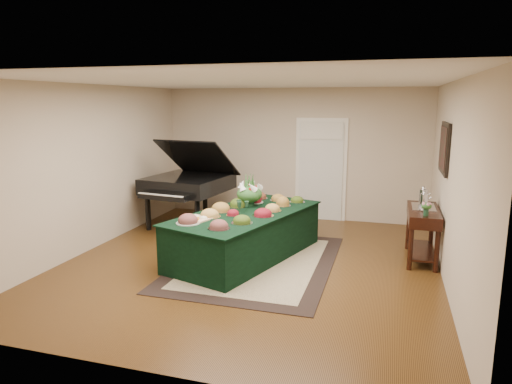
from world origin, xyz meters
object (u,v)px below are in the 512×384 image
(grand_piano, at_px, (188,183))
(mahogany_sideboard, at_px, (423,221))
(buffet_table, at_px, (246,235))
(floral_centerpiece, at_px, (249,191))

(grand_piano, height_order, mahogany_sideboard, grand_piano)
(grand_piano, relative_size, mahogany_sideboard, 1.52)
(buffet_table, height_order, floral_centerpiece, floral_centerpiece)
(floral_centerpiece, bearing_deg, buffet_table, -80.59)
(buffet_table, relative_size, floral_centerpiece, 6.82)
(buffet_table, distance_m, mahogany_sideboard, 2.74)
(grand_piano, bearing_deg, buffet_table, -41.62)
(grand_piano, bearing_deg, floral_centerpiece, -33.51)
(mahogany_sideboard, bearing_deg, grand_piano, 169.40)
(buffet_table, distance_m, grand_piano, 2.26)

